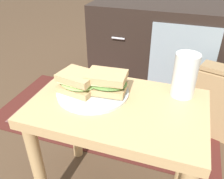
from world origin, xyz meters
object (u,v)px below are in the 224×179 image
object	(u,v)px
tv_cabinet	(166,48)
sandwich_front	(78,82)
sandwich_back	(107,82)
paper_bag	(216,101)
beer_glass	(185,76)
plate	(93,92)

from	to	relation	value
tv_cabinet	sandwich_front	bearing A→B (deg)	-101.40
tv_cabinet	sandwich_back	size ratio (longest dim) A/B	6.60
sandwich_front	paper_bag	xyz separation A→B (m)	(0.51, 0.53, -0.31)
tv_cabinet	beer_glass	distance (m)	0.87
beer_glass	paper_bag	bearing A→B (deg)	67.16
tv_cabinet	plate	distance (m)	0.94
sandwich_front	paper_bag	distance (m)	0.80
plate	sandwich_back	xyz separation A→B (m)	(0.05, 0.01, 0.04)
beer_glass	sandwich_back	bearing A→B (deg)	-161.84
sandwich_front	paper_bag	world-z (taller)	sandwich_front
tv_cabinet	sandwich_front	xyz separation A→B (m)	(-0.19, -0.93, 0.21)
sandwich_back	sandwich_front	bearing A→B (deg)	-166.58
sandwich_back	plate	bearing A→B (deg)	-166.58
plate	sandwich_front	bearing A→B (deg)	-166.58
tv_cabinet	sandwich_back	world-z (taller)	tv_cabinet
paper_bag	tv_cabinet	bearing A→B (deg)	129.20
sandwich_back	beer_glass	distance (m)	0.25
tv_cabinet	paper_bag	world-z (taller)	tv_cabinet
sandwich_front	tv_cabinet	bearing A→B (deg)	78.60
tv_cabinet	sandwich_front	size ratio (longest dim) A/B	6.63
beer_glass	paper_bag	distance (m)	0.58
plate	sandwich_front	world-z (taller)	sandwich_front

